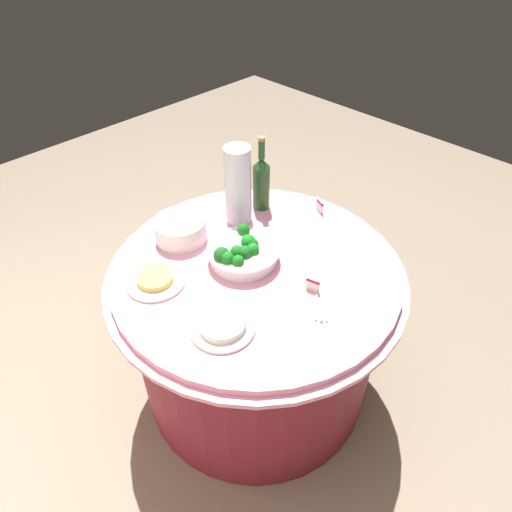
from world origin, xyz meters
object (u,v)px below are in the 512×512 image
(label_placard_front, at_px, (320,205))
(label_placard_mid, at_px, (313,284))
(decorative_fruit_vase, at_px, (238,190))
(serving_tongs, at_px, (322,305))
(food_plate_noodles, at_px, (155,279))
(plate_stack, at_px, (180,229))
(wine_bottle, at_px, (261,182))
(broccoli_bowl, at_px, (242,253))
(food_plate_rice, at_px, (222,325))

(label_placard_front, relative_size, label_placard_mid, 1.00)
(decorative_fruit_vase, bearing_deg, label_placard_mid, 167.31)
(serving_tongs, xyz_separation_m, food_plate_noodles, (0.51, 0.33, 0.01))
(plate_stack, relative_size, food_plate_noodles, 0.95)
(decorative_fruit_vase, bearing_deg, wine_bottle, -89.76)
(broccoli_bowl, height_order, decorative_fruit_vase, decorative_fruit_vase)
(serving_tongs, bearing_deg, food_plate_noodles, 33.28)
(broccoli_bowl, relative_size, food_plate_noodles, 1.27)
(plate_stack, height_order, decorative_fruit_vase, decorative_fruit_vase)
(label_placard_front, bearing_deg, plate_stack, 63.17)
(wine_bottle, height_order, food_plate_rice, wine_bottle)
(food_plate_noodles, height_order, label_placard_front, label_placard_front)
(broccoli_bowl, bearing_deg, label_placard_mid, -167.35)
(plate_stack, bearing_deg, serving_tongs, -170.81)
(wine_bottle, distance_m, decorative_fruit_vase, 0.14)
(food_plate_noodles, bearing_deg, food_plate_rice, -175.90)
(wine_bottle, distance_m, food_plate_rice, 0.73)
(plate_stack, distance_m, food_plate_rice, 0.52)
(wine_bottle, bearing_deg, food_plate_rice, 124.08)
(serving_tongs, bearing_deg, wine_bottle, -26.63)
(label_placard_mid, bearing_deg, food_plate_rice, 74.44)
(broccoli_bowl, xyz_separation_m, label_placard_front, (0.00, -0.47, -0.01))
(wine_bottle, bearing_deg, plate_stack, 79.54)
(wine_bottle, distance_m, food_plate_noodles, 0.64)
(food_plate_rice, bearing_deg, broccoli_bowl, -55.19)
(wine_bottle, xyz_separation_m, food_plate_rice, (-0.40, 0.60, -0.11))
(plate_stack, xyz_separation_m, serving_tongs, (-0.65, -0.10, -0.04))
(food_plate_noodles, bearing_deg, wine_bottle, -83.93)
(food_plate_noodles, bearing_deg, label_placard_mid, -139.49)
(decorative_fruit_vase, distance_m, label_placard_front, 0.38)
(broccoli_bowl, xyz_separation_m, decorative_fruit_vase, (0.21, -0.18, 0.11))
(decorative_fruit_vase, xyz_separation_m, label_placard_front, (-0.21, -0.30, -0.12))
(label_placard_mid, bearing_deg, serving_tongs, 152.80)
(wine_bottle, bearing_deg, food_plate_noodles, 96.07)
(wine_bottle, bearing_deg, broccoli_bowl, 123.42)
(food_plate_noodles, distance_m, label_placard_mid, 0.57)
(decorative_fruit_vase, height_order, label_placard_front, decorative_fruit_vase)
(decorative_fruit_vase, relative_size, label_placard_front, 6.18)
(decorative_fruit_vase, xyz_separation_m, serving_tongs, (-0.57, 0.15, -0.14))
(food_plate_rice, xyz_separation_m, label_placard_front, (0.20, -0.76, 0.01))
(broccoli_bowl, xyz_separation_m, wine_bottle, (0.21, -0.32, 0.09))
(wine_bottle, height_order, serving_tongs, wine_bottle)
(plate_stack, relative_size, label_placard_mid, 3.82)
(label_placard_mid, bearing_deg, wine_bottle, -26.55)
(serving_tongs, distance_m, label_placard_mid, 0.09)
(food_plate_noodles, relative_size, food_plate_rice, 1.00)
(broccoli_bowl, relative_size, decorative_fruit_vase, 0.82)
(decorative_fruit_vase, distance_m, label_placard_mid, 0.53)
(plate_stack, bearing_deg, food_plate_noodles, 121.21)
(plate_stack, bearing_deg, decorative_fruit_vase, -105.98)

